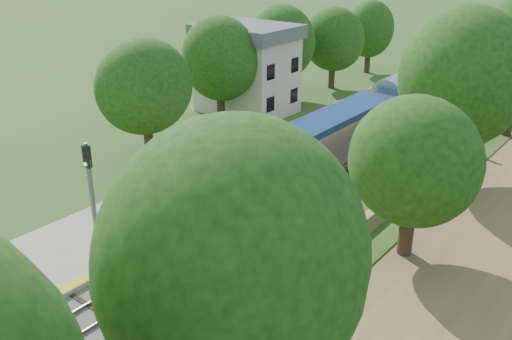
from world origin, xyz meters
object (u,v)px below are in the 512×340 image
Objects in this scene: train at (494,60)px; lamppost_far at (133,205)px; signal_platform at (91,191)px; signal_farside at (440,127)px; station_building at (247,68)px.

train is 50.51m from lamppost_far.
signal_farside is at bearing 65.78° from signal_platform.
signal_platform is (11.10, -25.65, 0.16)m from station_building.
train is at bearing 86.88° from signal_platform.
lamppost_far reaches higher than train.
station_building is 20.91m from signal_farside.
station_building reaches higher than lamppost_far.
station_building reaches higher than signal_platform.
signal_platform is (-2.90, -53.23, 2.12)m from train.
station_building is 30.99m from train.
station_building is at bearing 113.40° from signal_platform.
train is 22.08× the size of lamppost_far.
signal_farside is (20.20, -5.42, -0.09)m from station_building.
station_building reaches higher than signal_farside.
signal_platform is 22.19m from signal_farside.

